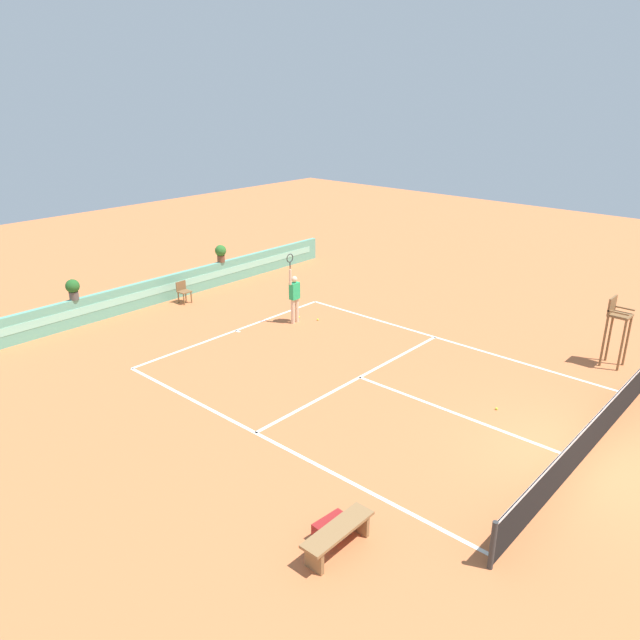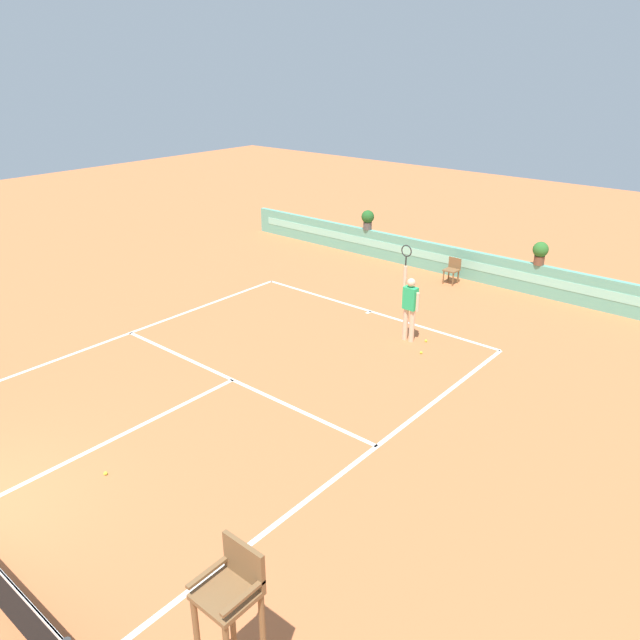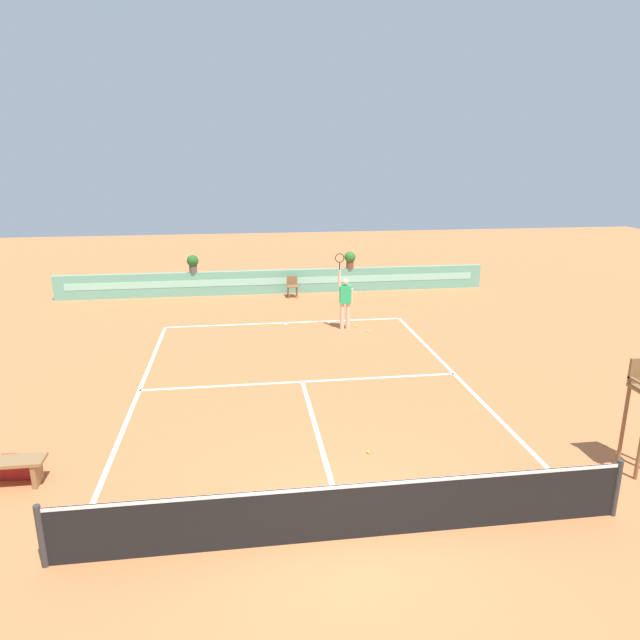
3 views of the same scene
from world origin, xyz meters
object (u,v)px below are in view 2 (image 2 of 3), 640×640
at_px(tennis_player, 410,303).
at_px(umpire_chair, 233,610).
at_px(ball_kid_chair, 452,269).
at_px(tennis_ball_mid_court, 106,473).
at_px(potted_plant_left, 368,219).
at_px(tennis_ball_near_baseline, 421,353).
at_px(tennis_ball_by_sideline, 426,341).
at_px(potted_plant_right, 540,252).

bearing_deg(tennis_player, umpire_chair, -68.36).
bearing_deg(ball_kid_chair, tennis_ball_mid_court, -88.75).
distance_m(umpire_chair, potted_plant_left, 17.69).
bearing_deg(potted_plant_left, tennis_ball_near_baseline, -44.52).
relative_size(ball_kid_chair, tennis_ball_by_sideline, 12.50).
relative_size(tennis_player, tennis_ball_near_baseline, 38.01).
height_order(ball_kid_chair, potted_plant_left, potted_plant_left).
xyz_separation_m(ball_kid_chair, tennis_ball_mid_court, (0.29, -13.13, -0.44)).
distance_m(umpire_chair, tennis_ball_by_sideline, 10.49).
relative_size(umpire_chair, potted_plant_right, 2.96).
bearing_deg(tennis_ball_mid_court, ball_kid_chair, 91.25).
distance_m(ball_kid_chair, potted_plant_left, 4.20).
height_order(tennis_ball_by_sideline, potted_plant_left, potted_plant_left).
relative_size(tennis_ball_by_sideline, potted_plant_right, 0.09).
bearing_deg(tennis_ball_by_sideline, tennis_player, -153.72).
relative_size(tennis_ball_near_baseline, potted_plant_left, 0.09).
xyz_separation_m(tennis_ball_near_baseline, tennis_ball_by_sideline, (-0.27, 0.68, 0.00)).
relative_size(tennis_player, potted_plant_right, 3.57).
relative_size(umpire_chair, potted_plant_left, 2.96).
bearing_deg(umpire_chair, potted_plant_right, 99.77).
xyz_separation_m(ball_kid_chair, potted_plant_left, (-4.03, 0.73, 0.93)).
bearing_deg(tennis_player, tennis_ball_near_baseline, -33.57).
bearing_deg(potted_plant_right, umpire_chair, -80.23).
bearing_deg(tennis_ball_mid_court, tennis_ball_by_sideline, 80.21).
height_order(tennis_ball_mid_court, potted_plant_right, potted_plant_right).
distance_m(tennis_ball_near_baseline, potted_plant_left, 8.62).
bearing_deg(potted_plant_left, umpire_chair, -58.74).
height_order(umpire_chair, tennis_player, tennis_player).
xyz_separation_m(umpire_chair, tennis_ball_mid_court, (-4.87, 1.26, -1.31)).
relative_size(tennis_ball_by_sideline, potted_plant_left, 0.09).
xyz_separation_m(ball_kid_chair, tennis_player, (1.33, -4.77, 0.57)).
relative_size(ball_kid_chair, tennis_ball_mid_court, 12.50).
xyz_separation_m(ball_kid_chair, potted_plant_right, (2.55, 0.73, 0.93)).
relative_size(umpire_chair, tennis_player, 0.83).
relative_size(umpire_chair, tennis_ball_by_sideline, 31.47).
xyz_separation_m(potted_plant_right, potted_plant_left, (-6.58, 0.00, 0.00)).
bearing_deg(potted_plant_right, ball_kid_chair, -163.97).
xyz_separation_m(tennis_player, potted_plant_right, (1.22, 5.50, 0.36)).
distance_m(ball_kid_chair, tennis_ball_near_baseline, 5.64).
relative_size(potted_plant_right, potted_plant_left, 1.00).
bearing_deg(ball_kid_chair, potted_plant_left, 169.71).
relative_size(tennis_ball_mid_court, potted_plant_left, 0.09).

